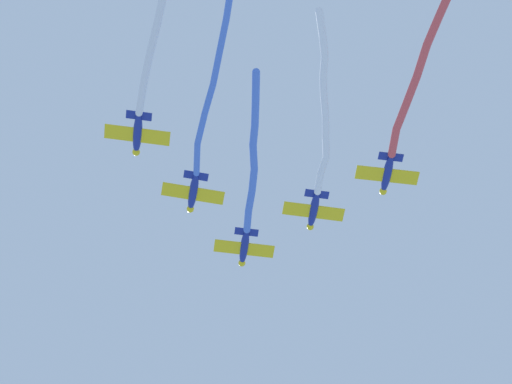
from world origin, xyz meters
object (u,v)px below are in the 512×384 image
(airplane_left_wing, at_px, (193,193))
(airplane_trail, at_px, (387,174))
(airplane_right_wing, at_px, (313,211))
(airplane_slot, at_px, (137,134))
(airplane_lead, at_px, (244,248))

(airplane_left_wing, xyz_separation_m, airplane_trail, (2.19, -20.65, 0.00))
(airplane_left_wing, bearing_deg, airplane_right_wing, -90.08)
(airplane_left_wing, distance_m, airplane_trail, 20.76)
(airplane_slot, bearing_deg, airplane_trail, -87.46)
(airplane_slot, relative_size, airplane_trail, 1.00)
(airplane_right_wing, bearing_deg, airplane_trail, -129.64)
(airplane_trail, bearing_deg, airplane_left_wing, 76.92)
(airplane_slot, bearing_deg, airplane_left_wing, -45.45)
(airplane_trail, bearing_deg, airplane_lead, 51.63)
(airplane_left_wing, relative_size, airplane_trail, 0.99)
(airplane_lead, xyz_separation_m, airplane_right_wing, (-2.94, -8.42, 0.30))
(airplane_right_wing, bearing_deg, airplane_lead, 50.35)
(airplane_right_wing, xyz_separation_m, airplane_slot, (-13.19, 16.03, -0.60))
(airplane_lead, distance_m, airplane_trail, 17.83)
(airplane_left_wing, height_order, airplane_right_wing, airplane_right_wing)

